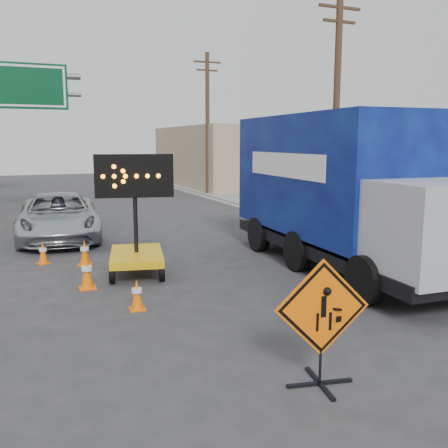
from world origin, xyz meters
TOP-DOWN VIEW (x-y plane):
  - ground at (0.00, 0.00)m, footprint 100.00×100.00m
  - curb_right at (7.20, 15.00)m, footprint 0.40×60.00m
  - sidewalk_right at (9.50, 15.00)m, footprint 4.00×60.00m
  - building_right_far at (13.00, 30.00)m, footprint 10.00×14.00m
  - utility_pole_near at (8.00, 10.00)m, footprint 1.80×0.26m
  - utility_pole_far at (8.00, 24.00)m, footprint 1.80×0.26m
  - construction_sign at (0.38, -0.74)m, footprint 1.39×0.99m
  - arrow_board at (-0.70, 6.29)m, footprint 1.98×2.45m
  - pickup_truck at (-2.19, 12.22)m, footprint 3.17×6.08m
  - box_truck at (4.65, 4.90)m, footprint 3.18×8.97m
  - cone_a at (-1.32, 3.51)m, footprint 0.35×0.35m
  - cone_b at (-2.08, 5.46)m, footprint 0.40×0.40m
  - cone_c at (-1.84, 7.86)m, footprint 0.47×0.47m
  - cone_d at (-2.93, 8.47)m, footprint 0.42×0.42m
  - cone_e at (-1.34, 11.10)m, footprint 0.44×0.44m

SIDE VIEW (x-z plane):
  - ground at x=0.00m, z-range 0.00..0.00m
  - curb_right at x=7.20m, z-range 0.00..0.12m
  - sidewalk_right at x=9.50m, z-range 0.00..0.15m
  - cone_d at x=-2.93m, z-range 0.00..0.65m
  - cone_a at x=-1.32m, z-range 0.00..0.65m
  - cone_e at x=-1.34m, z-range 0.00..0.74m
  - cone_c at x=-1.84m, z-range 0.00..0.74m
  - cone_b at x=-2.08m, z-range 0.00..0.78m
  - arrow_board at x=-0.70m, z-range -0.88..2.28m
  - pickup_truck at x=-2.19m, z-range 0.00..1.64m
  - construction_sign at x=0.38m, z-range 0.05..1.92m
  - box_truck at x=4.65m, z-range -0.20..4.01m
  - building_right_far at x=13.00m, z-range 0.00..4.60m
  - utility_pole_near at x=8.00m, z-range 0.18..9.18m
  - utility_pole_far at x=8.00m, z-range 0.18..9.18m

